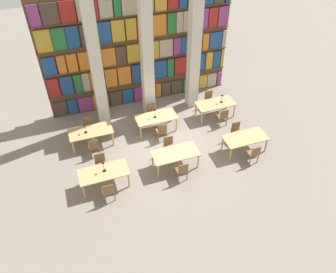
{
  "coord_description": "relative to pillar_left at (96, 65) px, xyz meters",
  "views": [
    {
      "loc": [
        -3.43,
        -9.87,
        9.6
      ],
      "look_at": [
        0.0,
        -0.12,
        0.67
      ],
      "focal_mm": 35.0,
      "sensor_mm": 36.0,
      "label": 1
    }
  ],
  "objects": [
    {
      "name": "chair_2",
      "position": [
        2.12,
        -4.57,
        -2.51
      ],
      "size": [
        0.42,
        0.4,
        0.9
      ],
      "color": "brown",
      "rests_on": "ground_plane"
    },
    {
      "name": "chair_5",
      "position": [
        5.19,
        -3.2,
        -2.51
      ],
      "size": [
        0.42,
        0.4,
        0.9
      ],
      "rotation": [
        0.0,
        0.0,
        3.14
      ],
      "color": "brown",
      "rests_on": "ground_plane"
    },
    {
      "name": "bookshelf_bank",
      "position": [
        2.2,
        1.2,
        -0.29
      ],
      "size": [
        8.91,
        0.35,
        5.5
      ],
      "color": "brown",
      "rests_on": "ground_plane"
    },
    {
      "name": "desk_lamp_0",
      "position": [
        -0.69,
        -3.87,
        -1.93
      ],
      "size": [
        0.14,
        0.14,
        0.49
      ],
      "color": "black",
      "rests_on": "reading_table_0"
    },
    {
      "name": "reading_table_0",
      "position": [
        -0.73,
        -3.91,
        -2.34
      ],
      "size": [
        1.83,
        0.89,
        0.74
      ],
      "color": "tan",
      "rests_on": "ground_plane"
    },
    {
      "name": "desk_lamp_2",
      "position": [
        2.07,
        -1.39,
        -1.95
      ],
      "size": [
        0.14,
        0.14,
        0.46
      ],
      "color": "black",
      "rests_on": "reading_table_4"
    },
    {
      "name": "chair_1",
      "position": [
        -0.72,
        -3.18,
        -2.51
      ],
      "size": [
        0.42,
        0.4,
        0.9
      ],
      "rotation": [
        0.0,
        0.0,
        3.14
      ],
      "color": "brown",
      "rests_on": "ground_plane"
    },
    {
      "name": "chair_6",
      "position": [
        -0.81,
        -2.12,
        -2.51
      ],
      "size": [
        0.42,
        0.4,
        0.9
      ],
      "color": "brown",
      "rests_on": "ground_plane"
    },
    {
      "name": "desk_lamp_1",
      "position": [
        -1.0,
        -1.43,
        -1.96
      ],
      "size": [
        0.14,
        0.14,
        0.44
      ],
      "color": "black",
      "rests_on": "reading_table_3"
    },
    {
      "name": "reading_table_3",
      "position": [
        -0.79,
        -1.39,
        -2.34
      ],
      "size": [
        1.83,
        0.89,
        0.74
      ],
      "color": "tan",
      "rests_on": "ground_plane"
    },
    {
      "name": "pillar_left",
      "position": [
        0.0,
        0.0,
        0.0
      ],
      "size": [
        0.49,
        0.49,
        6.0
      ],
      "color": "beige",
      "rests_on": "ground_plane"
    },
    {
      "name": "reading_table_4",
      "position": [
        2.13,
        -1.38,
        -2.34
      ],
      "size": [
        1.83,
        0.89,
        0.74
      ],
      "color": "tan",
      "rests_on": "ground_plane"
    },
    {
      "name": "ground_plane",
      "position": [
        2.21,
        -2.62,
        -3.0
      ],
      "size": [
        40.0,
        40.0,
        0.0
      ],
      "primitive_type": "plane",
      "color": "gray"
    },
    {
      "name": "reading_table_2",
      "position": [
        5.19,
        -3.93,
        -2.34
      ],
      "size": [
        1.83,
        0.89,
        0.74
      ],
      "color": "tan",
      "rests_on": "ground_plane"
    },
    {
      "name": "chair_8",
      "position": [
        2.13,
        -2.1,
        -2.51
      ],
      "size": [
        0.42,
        0.4,
        0.9
      ],
      "color": "brown",
      "rests_on": "ground_plane"
    },
    {
      "name": "desk_lamp_3",
      "position": [
        5.38,
        -1.32,
        -1.97
      ],
      "size": [
        0.14,
        0.14,
        0.43
      ],
      "color": "black",
      "rests_on": "reading_table_5"
    },
    {
      "name": "pillar_center",
      "position": [
        2.21,
        0.0,
        0.0
      ],
      "size": [
        0.49,
        0.49,
        6.0
      ],
      "color": "beige",
      "rests_on": "ground_plane"
    },
    {
      "name": "chair_7",
      "position": [
        -0.81,
        -0.67,
        -2.51
      ],
      "size": [
        0.42,
        0.4,
        0.9
      ],
      "rotation": [
        0.0,
        0.0,
        3.14
      ],
      "color": "brown",
      "rests_on": "ground_plane"
    },
    {
      "name": "chair_9",
      "position": [
        2.13,
        -0.65,
        -2.51
      ],
      "size": [
        0.42,
        0.4,
        0.9
      ],
      "rotation": [
        0.0,
        0.0,
        3.14
      ],
      "color": "brown",
      "rests_on": "ground_plane"
    },
    {
      "name": "pillar_right",
      "position": [
        4.41,
        0.0,
        0.0
      ],
      "size": [
        0.49,
        0.49,
        6.0
      ],
      "color": "beige",
      "rests_on": "ground_plane"
    },
    {
      "name": "chair_3",
      "position": [
        2.12,
        -3.12,
        -2.51
      ],
      "size": [
        0.42,
        0.4,
        0.9
      ],
      "rotation": [
        0.0,
        0.0,
        3.14
      ],
      "color": "brown",
      "rests_on": "ground_plane"
    },
    {
      "name": "reading_table_1",
      "position": [
        2.13,
        -3.84,
        -2.34
      ],
      "size": [
        1.83,
        0.89,
        0.74
      ],
      "color": "tan",
      "rests_on": "ground_plane"
    },
    {
      "name": "chair_10",
      "position": [
        5.12,
        -2.04,
        -2.51
      ],
      "size": [
        0.42,
        0.4,
        0.9
      ],
      "color": "brown",
      "rests_on": "ground_plane"
    },
    {
      "name": "chair_0",
      "position": [
        -0.72,
        -4.64,
        -2.51
      ],
      "size": [
        0.42,
        0.4,
        0.9
      ],
      "color": "brown",
      "rests_on": "ground_plane"
    },
    {
      "name": "reading_table_5",
      "position": [
        5.08,
        -1.31,
        -2.34
      ],
      "size": [
        1.83,
        0.89,
        0.74
      ],
      "color": "tan",
      "rests_on": "ground_plane"
    },
    {
      "name": "chair_4",
      "position": [
        5.19,
        -4.66,
        -2.51
      ],
      "size": [
        0.42,
        0.4,
        0.9
      ],
      "color": "brown",
      "rests_on": "ground_plane"
    },
    {
      "name": "chair_11",
      "position": [
        5.12,
        -0.58,
        -2.51
      ],
      "size": [
        0.42,
        0.4,
        0.9
      ],
      "rotation": [
        0.0,
        0.0,
        3.14
      ],
      "color": "brown",
      "rests_on": "ground_plane"
    }
  ]
}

